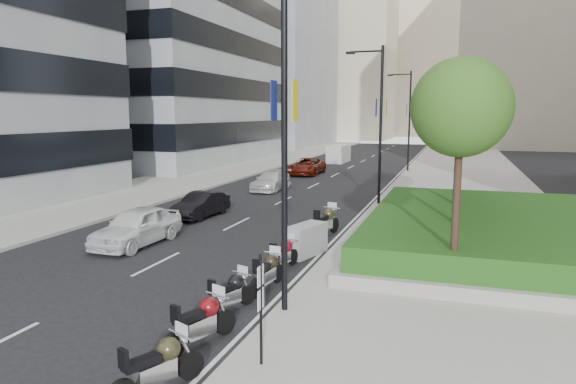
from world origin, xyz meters
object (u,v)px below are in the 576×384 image
at_px(motorcycle_3, 268,271).
at_px(motorcycle_4, 283,255).
at_px(motorcycle_6, 326,222).
at_px(motorcycle_5, 305,240).
at_px(motorcycle_1, 202,321).
at_px(parking_sign, 261,304).
at_px(car_a, 137,226).
at_px(lamp_post_0, 279,122).
at_px(car_c, 271,181).
at_px(motorcycle_0, 159,365).
at_px(lamp_post_2, 408,116).
at_px(car_b, 201,205).
at_px(car_d, 307,166).
at_px(lamp_post_1, 378,117).
at_px(motorcycle_2, 230,293).
at_px(delivery_van, 338,154).

bearing_deg(motorcycle_3, motorcycle_4, 10.95).
bearing_deg(motorcycle_6, motorcycle_5, -165.96).
distance_m(motorcycle_1, motorcycle_5, 8.00).
relative_size(parking_sign, car_a, 0.55).
xyz_separation_m(motorcycle_3, motorcycle_5, (0.04, 3.96, 0.03)).
bearing_deg(motorcycle_4, lamp_post_0, -152.12).
bearing_deg(car_c, motorcycle_6, -60.21).
bearing_deg(motorcycle_3, parking_sign, -155.26).
bearing_deg(motorcycle_5, motorcycle_0, -162.68).
bearing_deg(motorcycle_5, car_a, 112.08).
relative_size(lamp_post_2, car_c, 2.00).
bearing_deg(motorcycle_0, motorcycle_6, 25.16).
xyz_separation_m(car_b, car_d, (-0.02, 19.61, 0.08)).
distance_m(motorcycle_0, car_b, 16.92).
height_order(lamp_post_0, car_d, lamp_post_0).
height_order(lamp_post_1, car_c, lamp_post_1).
distance_m(motorcycle_2, car_a, 8.48).
distance_m(lamp_post_2, parking_sign, 38.18).
relative_size(motorcycle_0, motorcycle_5, 0.94).
height_order(lamp_post_0, lamp_post_2, same).
relative_size(lamp_post_1, car_c, 2.00).
relative_size(lamp_post_1, motorcycle_1, 4.29).
distance_m(motorcycle_2, car_d, 31.54).
bearing_deg(motorcycle_5, car_b, 70.70).
bearing_deg(motorcycle_1, motorcycle_2, 25.88).
bearing_deg(motorcycle_4, car_b, 54.70).
height_order(motorcycle_1, car_d, car_d).
distance_m(motorcycle_6, delivery_van, 34.20).
xyz_separation_m(car_b, car_c, (0.19, 9.98, 0.01)).
distance_m(lamp_post_2, motorcycle_5, 29.67).
height_order(motorcycle_4, car_c, car_c).
relative_size(motorcycle_6, car_a, 0.52).
relative_size(motorcycle_3, car_c, 0.46).
distance_m(parking_sign, motorcycle_3, 5.08).
bearing_deg(lamp_post_0, motorcycle_2, -167.99).
bearing_deg(motorcycle_4, motorcycle_2, -171.18).
bearing_deg(car_c, car_d, 91.05).
xyz_separation_m(motorcycle_1, car_d, (-7.00, 32.84, 0.14)).
relative_size(parking_sign, delivery_van, 0.56).
xyz_separation_m(motorcycle_0, car_a, (-6.99, 9.47, 0.21)).
bearing_deg(motorcycle_3, motorcycle_1, -175.62).
bearing_deg(motorcycle_4, motorcycle_1, -168.43).
height_order(motorcycle_0, motorcycle_3, motorcycle_0).
bearing_deg(lamp_post_0, motorcycle_3, 119.18).
distance_m(motorcycle_3, motorcycle_5, 3.96).
distance_m(motorcycle_3, car_b, 11.60).
height_order(lamp_post_0, car_b, lamp_post_0).
xyz_separation_m(lamp_post_2, parking_sign, (0.66, -38.00, -3.61)).
bearing_deg(motorcycle_1, lamp_post_0, -5.05).
height_order(lamp_post_1, car_a, lamp_post_1).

